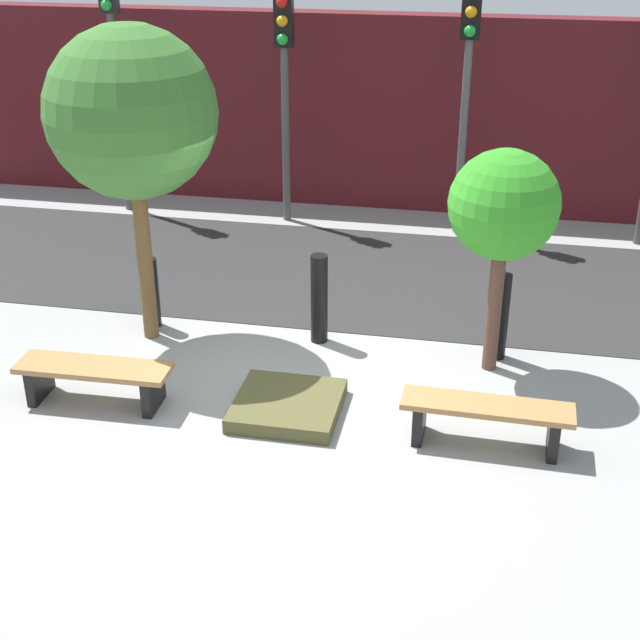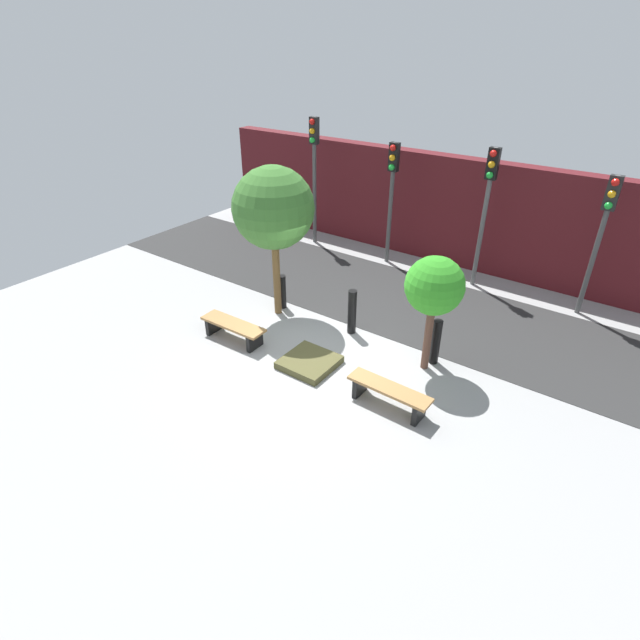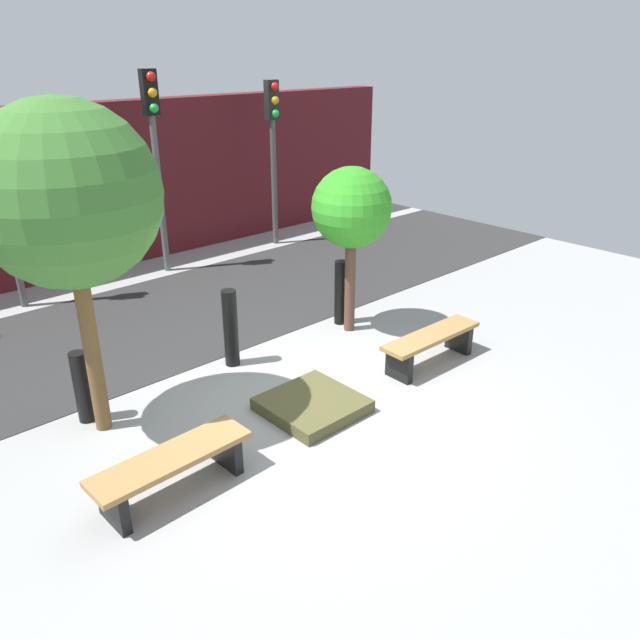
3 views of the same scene
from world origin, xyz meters
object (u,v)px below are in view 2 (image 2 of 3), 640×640
(tree_behind_left_bench, at_px, (273,209))
(traffic_light_mid_west, at_px, (392,182))
(bench_left, at_px, (233,328))
(bollard_center, at_px, (436,342))
(traffic_light_mid_east, at_px, (488,194))
(traffic_light_west, at_px, (314,159))
(traffic_light_east, at_px, (604,222))
(bench_right, at_px, (389,393))
(bollard_far_left, at_px, (282,292))
(planter_bed, at_px, (309,362))
(bollard_left, at_px, (352,312))
(tree_behind_right_bench, at_px, (434,287))

(tree_behind_left_bench, relative_size, traffic_light_mid_west, 1.04)
(traffic_light_mid_west, bearing_deg, bench_left, -96.12)
(bench_left, relative_size, bollard_center, 1.58)
(bench_left, distance_m, bollard_center, 4.51)
(tree_behind_left_bench, xyz_separation_m, traffic_light_mid_east, (3.39, 4.41, -0.13))
(tree_behind_left_bench, height_order, bollard_center, tree_behind_left_bench)
(traffic_light_west, relative_size, traffic_light_east, 1.14)
(bench_left, relative_size, tree_behind_left_bench, 0.45)
(bench_right, xyz_separation_m, traffic_light_east, (2.11, 5.99, 2.06))
(bollard_far_left, relative_size, traffic_light_east, 0.26)
(bollard_far_left, xyz_separation_m, traffic_light_mid_west, (0.72, 4.13, 1.99))
(bench_right, height_order, planter_bed, bench_right)
(bollard_left, bearing_deg, tree_behind_left_bench, -172.14)
(planter_bed, xyz_separation_m, traffic_light_mid_west, (-1.37, 5.79, 2.36))
(bench_left, distance_m, tree_behind_right_bench, 4.61)
(bollard_center, height_order, traffic_light_mid_east, traffic_light_mid_east)
(traffic_light_east, bearing_deg, traffic_light_west, 179.99)
(bench_right, bearing_deg, traffic_light_mid_east, 97.42)
(traffic_light_east, bearing_deg, bollard_left, -134.94)
(tree_behind_left_bench, bearing_deg, traffic_light_west, 115.53)
(tree_behind_right_bench, height_order, traffic_light_mid_east, traffic_light_mid_east)
(tree_behind_right_bench, height_order, bollard_center, tree_behind_right_bench)
(bollard_left, xyz_separation_m, traffic_light_east, (4.12, 4.13, 1.84))
(bench_left, height_order, tree_behind_left_bench, tree_behind_left_bench)
(bench_left, bearing_deg, traffic_light_east, 42.98)
(bollard_center, relative_size, traffic_light_west, 0.26)
(tree_behind_right_bench, bearing_deg, bench_right, -90.00)
(tree_behind_right_bench, bearing_deg, traffic_light_mid_west, 127.55)
(bollard_left, height_order, traffic_light_mid_west, traffic_light_mid_west)
(bollard_center, distance_m, traffic_light_east, 4.97)
(tree_behind_left_bench, bearing_deg, bollard_left, 7.86)
(traffic_light_mid_west, bearing_deg, bench_right, -60.48)
(tree_behind_right_bench, distance_m, traffic_light_mid_west, 5.59)
(bench_left, distance_m, bench_right, 4.03)
(bench_right, height_order, traffic_light_mid_east, traffic_light_mid_east)
(traffic_light_west, height_order, traffic_light_mid_west, traffic_light_west)
(traffic_light_west, xyz_separation_m, traffic_light_mid_west, (2.75, -0.00, -0.27))
(bollard_far_left, bearing_deg, traffic_light_mid_east, 50.00)
(traffic_light_west, relative_size, traffic_light_mid_west, 1.12)
(traffic_light_mid_east, bearing_deg, bench_right, -83.88)
(tree_behind_right_bench, bearing_deg, tree_behind_left_bench, 180.00)
(planter_bed, xyz_separation_m, bollard_far_left, (-2.09, 1.66, 0.36))
(bollard_far_left, bearing_deg, bollard_left, 0.00)
(bollard_left, bearing_deg, traffic_light_mid_east, 71.60)
(bollard_left, distance_m, bollard_center, 2.09)
(bench_left, bearing_deg, bench_right, -1.30)
(traffic_light_mid_west, bearing_deg, traffic_light_mid_east, 0.01)
(tree_behind_left_bench, bearing_deg, bollard_far_left, 105.49)
(tree_behind_right_bench, height_order, traffic_light_east, traffic_light_east)
(bench_right, height_order, bollard_left, bollard_left)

